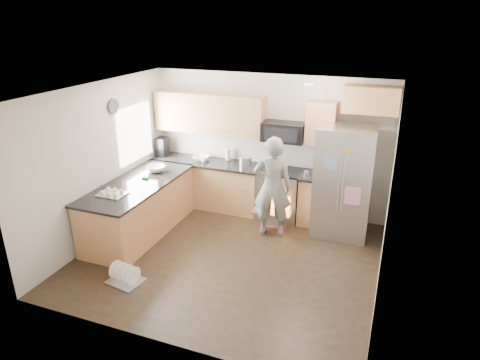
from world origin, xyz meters
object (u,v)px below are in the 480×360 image
at_px(refrigerator, 343,182).
at_px(dish_rack, 125,277).
at_px(stove_range, 280,183).
at_px(person, 273,187).

distance_m(refrigerator, dish_rack, 3.79).
bearing_deg(stove_range, refrigerator, -11.92).
height_order(stove_range, refrigerator, refrigerator).
xyz_separation_m(stove_range, refrigerator, (1.15, -0.24, 0.27)).
distance_m(stove_range, refrigerator, 1.21).
distance_m(stove_range, dish_rack, 3.25).
distance_m(person, dish_rack, 2.74).
bearing_deg(dish_rack, refrigerator, 44.63).
height_order(refrigerator, dish_rack, refrigerator).
height_order(stove_range, person, stove_range).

